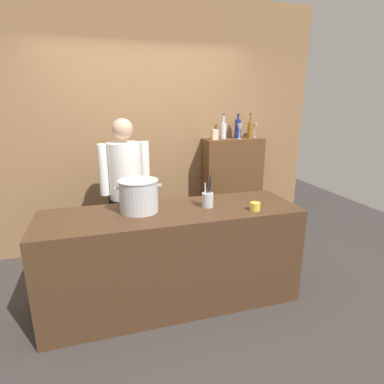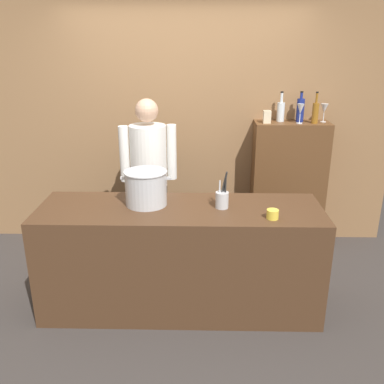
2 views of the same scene
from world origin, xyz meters
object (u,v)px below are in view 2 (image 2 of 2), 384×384
at_px(wine_bottle_amber, 315,112).
at_px(wine_glass_short, 300,110).
at_px(wine_bottle_cobalt, 300,110).
at_px(wine_bottle_clear, 281,111).
at_px(chef, 149,173).
at_px(utensil_crock, 222,199).
at_px(stockpot_large, 146,188).
at_px(butter_jar, 273,214).
at_px(spice_tin_cream, 267,117).
at_px(wine_glass_tall, 324,109).

xyz_separation_m(wine_bottle_amber, wine_glass_short, (-0.15, -0.02, 0.03)).
bearing_deg(wine_bottle_cobalt, wine_bottle_clear, 175.71).
height_order(chef, utensil_crock, chef).
distance_m(stockpot_large, butter_jar, 1.02).
xyz_separation_m(stockpot_large, wine_bottle_clear, (1.25, 1.17, 0.43)).
bearing_deg(chef, spice_tin_cream, -169.58).
bearing_deg(wine_bottle_cobalt, butter_jar, -108.11).
distance_m(chef, wine_glass_short, 1.62).
bearing_deg(wine_glass_short, wine_bottle_cobalt, 77.84).
relative_size(utensil_crock, wine_bottle_clear, 0.99).
bearing_deg(spice_tin_cream, wine_bottle_cobalt, 12.89).
height_order(wine_bottle_clear, spice_tin_cream, wine_bottle_clear).
bearing_deg(wine_glass_short, chef, -164.27).
distance_m(stockpot_large, utensil_crock, 0.61).
bearing_deg(wine_bottle_cobalt, wine_glass_short, -102.16).
bearing_deg(wine_bottle_clear, wine_bottle_amber, -17.08).
xyz_separation_m(wine_bottle_cobalt, wine_bottle_clear, (-0.19, 0.01, -0.02)).
bearing_deg(stockpot_large, wine_glass_short, 36.66).
bearing_deg(stockpot_large, spice_tin_cream, 44.53).
height_order(butter_jar, wine_glass_tall, wine_glass_tall).
distance_m(wine_bottle_cobalt, wine_glass_tall, 0.24).
bearing_deg(wine_bottle_cobalt, spice_tin_cream, -167.11).
height_order(butter_jar, wine_bottle_amber, wine_bottle_amber).
relative_size(utensil_crock, wine_glass_short, 1.52).
bearing_deg(spice_tin_cream, wine_glass_short, -3.87).
height_order(wine_bottle_amber, wine_glass_tall, wine_bottle_amber).
bearing_deg(chef, wine_bottle_cobalt, -171.34).
xyz_separation_m(stockpot_large, wine_glass_short, (1.42, 1.05, 0.46)).
relative_size(wine_bottle_clear, spice_tin_cream, 2.44).
height_order(wine_bottle_cobalt, spice_tin_cream, wine_bottle_cobalt).
relative_size(wine_bottle_amber, spice_tin_cream, 2.52).
distance_m(wine_glass_tall, spice_tin_cream, 0.59).
height_order(butter_jar, wine_glass_short, wine_glass_short).
distance_m(wine_bottle_cobalt, wine_glass_short, 0.10).
bearing_deg(wine_bottle_amber, utensil_crock, -130.47).
bearing_deg(utensil_crock, stockpot_large, 174.42).
distance_m(wine_bottle_cobalt, wine_bottle_amber, 0.16).
bearing_deg(utensil_crock, chef, 133.45).
xyz_separation_m(butter_jar, wine_glass_tall, (0.70, 1.41, 0.56)).
distance_m(utensil_crock, wine_glass_tall, 1.69).
relative_size(wine_bottle_amber, wine_glass_short, 1.59).
relative_size(wine_bottle_cobalt, spice_tin_cream, 2.47).
relative_size(chef, butter_jar, 18.40).
height_order(chef, wine_glass_short, chef).
distance_m(wine_bottle_clear, spice_tin_cream, 0.18).
xyz_separation_m(wine_bottle_amber, spice_tin_cream, (-0.48, 0.01, -0.05)).
relative_size(stockpot_large, wine_bottle_amber, 1.30).
relative_size(butter_jar, wine_bottle_amber, 0.29).
bearing_deg(wine_bottle_clear, stockpot_large, -136.78).
relative_size(wine_bottle_cobalt, wine_bottle_clear, 1.02).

